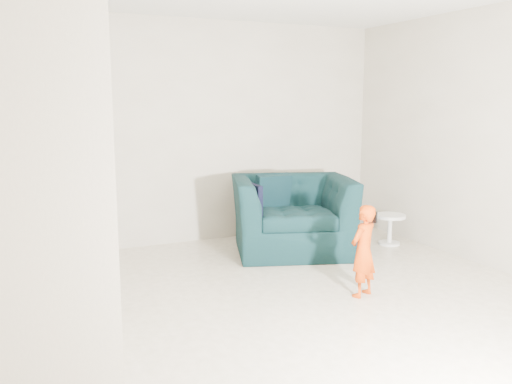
{
  "coord_description": "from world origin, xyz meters",
  "views": [
    {
      "loc": [
        -2.04,
        -3.57,
        1.74
      ],
      "look_at": [
        0.15,
        1.2,
        0.85
      ],
      "focal_mm": 38.0,
      "sensor_mm": 36.0,
      "label": 1
    }
  ],
  "objects_px": {
    "side_table": "(390,224)",
    "staircase": "(19,214)",
    "armchair": "(292,215)",
    "toddler": "(363,251)"
  },
  "relations": [
    {
      "from": "toddler",
      "to": "side_table",
      "type": "relative_size",
      "value": 2.24
    },
    {
      "from": "armchair",
      "to": "toddler",
      "type": "distance_m",
      "value": 1.57
    },
    {
      "from": "armchair",
      "to": "side_table",
      "type": "relative_size",
      "value": 3.58
    },
    {
      "from": "side_table",
      "to": "staircase",
      "type": "distance_m",
      "value": 4.31
    },
    {
      "from": "toddler",
      "to": "staircase",
      "type": "distance_m",
      "value": 2.84
    },
    {
      "from": "armchair",
      "to": "toddler",
      "type": "bearing_deg",
      "value": -75.99
    },
    {
      "from": "toddler",
      "to": "armchair",
      "type": "bearing_deg",
      "value": -117.13
    },
    {
      "from": "armchair",
      "to": "side_table",
      "type": "bearing_deg",
      "value": 7.57
    },
    {
      "from": "toddler",
      "to": "side_table",
      "type": "height_order",
      "value": "toddler"
    },
    {
      "from": "side_table",
      "to": "staircase",
      "type": "height_order",
      "value": "staircase"
    }
  ]
}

